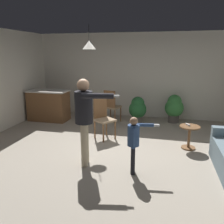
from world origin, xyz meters
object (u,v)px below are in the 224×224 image
at_px(spare_remote_on_table, 188,125).
at_px(potted_plant_corner, 138,109).
at_px(person_adult, 85,113).
at_px(person_child, 134,139).
at_px(side_table_by_couch, 189,134).
at_px(dining_chair_near_wall, 103,117).
at_px(kitchen_counter, 49,105).
at_px(dining_chair_by_counter, 111,105).
at_px(potted_plant_by_wall, 174,107).

bearing_deg(spare_remote_on_table, potted_plant_corner, 129.16).
bearing_deg(person_adult, person_child, 71.77).
relative_size(side_table_by_couch, dining_chair_near_wall, 0.52).
bearing_deg(kitchen_counter, person_adult, -50.26).
bearing_deg(dining_chair_near_wall, dining_chair_by_counter, -137.01).
height_order(side_table_by_couch, dining_chair_near_wall, dining_chair_near_wall).
bearing_deg(person_child, person_adult, -105.43).
distance_m(person_child, potted_plant_corner, 3.09).
height_order(dining_chair_near_wall, spare_remote_on_table, dining_chair_near_wall).
xyz_separation_m(person_child, potted_plant_corner, (-0.35, 3.07, -0.19)).
bearing_deg(potted_plant_by_wall, dining_chair_near_wall, -133.32).
bearing_deg(spare_remote_on_table, person_adult, -145.44).
xyz_separation_m(side_table_by_couch, potted_plant_corner, (-1.38, 1.67, 0.12)).
height_order(side_table_by_couch, dining_chair_by_counter, dining_chair_by_counter).
relative_size(dining_chair_near_wall, spare_remote_on_table, 7.69).
bearing_deg(dining_chair_by_counter, dining_chair_near_wall, -68.80).
bearing_deg(potted_plant_by_wall, person_child, -101.74).
distance_m(person_child, dining_chair_by_counter, 3.13).
xyz_separation_m(potted_plant_corner, potted_plant_by_wall, (1.06, 0.35, 0.03)).
xyz_separation_m(kitchen_counter, person_adult, (2.18, -2.62, 0.54)).
relative_size(potted_plant_corner, potted_plant_by_wall, 0.95).
relative_size(dining_chair_by_counter, potted_plant_by_wall, 1.17).
relative_size(person_child, potted_plant_corner, 1.27).
bearing_deg(spare_remote_on_table, kitchen_counter, 162.30).
bearing_deg(dining_chair_near_wall, spare_remote_on_table, 123.30).
bearing_deg(potted_plant_corner, dining_chair_near_wall, -114.01).
height_order(person_adult, potted_plant_corner, person_adult).
distance_m(person_child, dining_chair_near_wall, 1.89).
height_order(kitchen_counter, dining_chair_near_wall, dining_chair_near_wall).
bearing_deg(person_child, side_table_by_couch, 135.46).
distance_m(person_adult, potted_plant_corner, 3.06).
distance_m(person_adult, spare_remote_on_table, 2.37).
height_order(side_table_by_couch, person_child, person_child).
xyz_separation_m(kitchen_counter, dining_chair_near_wall, (2.10, -1.14, 0.07)).
distance_m(kitchen_counter, dining_chair_near_wall, 2.39).
distance_m(kitchen_counter, potted_plant_by_wall, 3.88).
xyz_separation_m(dining_chair_by_counter, dining_chair_near_wall, (0.12, -1.33, 0.00)).
height_order(side_table_by_couch, potted_plant_corner, potted_plant_corner).
xyz_separation_m(dining_chair_by_counter, spare_remote_on_table, (2.10, -1.49, -0.01)).
bearing_deg(dining_chair_by_counter, potted_plant_corner, 26.71).
relative_size(kitchen_counter, person_child, 1.23).
height_order(kitchen_counter, spare_remote_on_table, kitchen_counter).
bearing_deg(spare_remote_on_table, dining_chair_near_wall, 175.32).
distance_m(side_table_by_couch, potted_plant_corner, 2.17).
bearing_deg(potted_plant_by_wall, spare_remote_on_table, -82.30).
height_order(person_child, potted_plant_corner, person_child).
bearing_deg(kitchen_counter, side_table_by_couch, -18.00).
bearing_deg(side_table_by_couch, person_child, -126.30).
xyz_separation_m(dining_chair_by_counter, potted_plant_corner, (0.77, 0.14, -0.10)).
relative_size(potted_plant_by_wall, spare_remote_on_table, 6.59).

